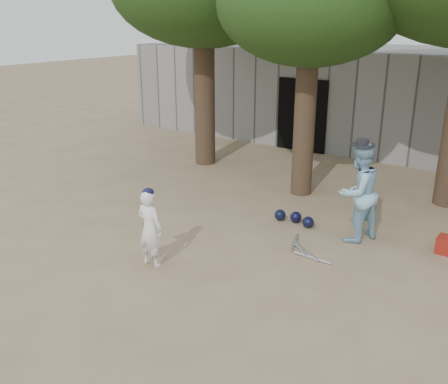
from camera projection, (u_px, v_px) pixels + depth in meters
The scene contains 6 objects.
ground at pixel (164, 251), 8.86m from camera, with size 70.00×70.00×0.00m, color #937C5E.
boy_player at pixel (150, 228), 8.18m from camera, with size 0.48×0.32×1.32m, color white.
spectator_blue at pixel (358, 193), 9.05m from camera, with size 0.90×0.70×1.85m, color #92C5E1.
back_building at pixel (370, 95), 16.39m from camera, with size 16.00×5.24×3.00m.
helmet_row at pixel (295, 218), 10.03m from camera, with size 0.87×0.33×0.23m.
bat_pile at pixel (303, 250), 8.85m from camera, with size 1.03×0.80×0.06m.
Camera 1 is at (5.42, -5.99, 3.94)m, focal length 40.00 mm.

